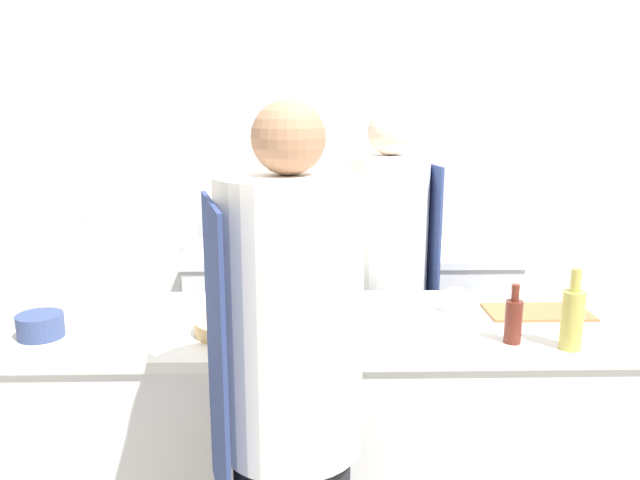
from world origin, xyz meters
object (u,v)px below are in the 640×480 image
(chef_at_stove, at_px, (388,285))
(bottle_vinegar, at_px, (572,318))
(bottle_olive_oil, at_px, (311,292))
(bowl_prep_small, at_px, (232,326))
(bottle_cooking_oil, at_px, (513,320))
(bottle_wine, at_px, (329,293))
(bowl_mixing_large, at_px, (373,331))
(chef_at_prep_near, at_px, (290,421))
(stockpot, at_px, (318,228))
(bowl_ceramic_blue, at_px, (40,326))
(cup, at_px, (456,301))
(oven_range, at_px, (125,299))

(chef_at_stove, distance_m, bottle_vinegar, 1.13)
(bottle_olive_oil, relative_size, bowl_prep_small, 0.97)
(bottle_olive_oil, height_order, bottle_cooking_oil, bottle_olive_oil)
(bottle_wine, xyz_separation_m, bowl_mixing_large, (0.15, -0.16, -0.10))
(bottle_wine, bearing_deg, chef_at_prep_near, -101.08)
(bottle_cooking_oil, relative_size, bowl_prep_small, 0.79)
(bottle_wine, bearing_deg, bottle_vinegar, -18.20)
(chef_at_prep_near, distance_m, bowl_mixing_large, 0.60)
(chef_at_prep_near, height_order, bottle_wine, chef_at_prep_near)
(bottle_cooking_oil, distance_m, stockpot, 1.61)
(chef_at_stove, bearing_deg, bottle_wine, -33.45)
(chef_at_prep_near, height_order, stockpot, chef_at_prep_near)
(bowl_ceramic_blue, bearing_deg, cup, 8.15)
(bottle_cooking_oil, xyz_separation_m, bowl_prep_small, (-1.02, 0.12, -0.06))
(bottle_olive_oil, height_order, bottle_vinegar, bottle_vinegar)
(oven_range, bearing_deg, cup, -41.51)
(chef_at_stove, relative_size, bottle_vinegar, 6.00)
(bottle_wine, relative_size, stockpot, 1.15)
(chef_at_prep_near, xyz_separation_m, cup, (0.66, 0.80, 0.09))
(bottle_cooking_oil, relative_size, bowl_ceramic_blue, 1.30)
(bottle_wine, bearing_deg, bottle_cooking_oil, -18.08)
(chef_at_prep_near, bearing_deg, bowl_prep_small, 6.73)
(chef_at_stove, xyz_separation_m, bottle_wine, (-0.32, -0.72, 0.19))
(bottle_cooking_oil, bearing_deg, bottle_vinegar, -18.59)
(chef_at_prep_near, bearing_deg, bowl_mixing_large, -43.46)
(chef_at_stove, relative_size, bottle_olive_oil, 6.56)
(chef_at_prep_near, relative_size, bottle_cooking_oil, 8.21)
(bottle_cooking_oil, distance_m, bowl_mixing_large, 0.51)
(bottle_vinegar, distance_m, bottle_wine, 0.88)
(stockpot, bearing_deg, bottle_vinegar, -60.68)
(chef_at_prep_near, height_order, bowl_prep_small, chef_at_prep_near)
(oven_range, height_order, chef_at_stove, chef_at_stove)
(bowl_prep_small, bearing_deg, bottle_vinegar, -8.46)
(chef_at_prep_near, bearing_deg, bottle_cooking_oil, -73.48)
(bowl_mixing_large, height_order, bowl_prep_small, bowl_mixing_large)
(bowl_mixing_large, distance_m, cup, 0.46)
(chef_at_stove, bearing_deg, bowl_prep_small, -49.53)
(bowl_mixing_large, relative_size, stockpot, 0.81)
(bottle_cooking_oil, bearing_deg, bottle_olive_oil, 158.57)
(bottle_vinegar, height_order, stockpot, bottle_vinegar)
(chef_at_prep_near, relative_size, bowl_mixing_large, 8.12)
(bowl_mixing_large, distance_m, stockpot, 1.43)
(bottle_vinegar, xyz_separation_m, stockpot, (-0.86, 1.53, 0.01))
(bottle_wine, relative_size, cup, 3.08)
(chef_at_stove, bearing_deg, stockpot, -156.27)
(bottle_vinegar, height_order, cup, bottle_vinegar)
(chef_at_stove, bearing_deg, bottle_olive_oil, -40.59)
(bottle_olive_oil, bearing_deg, bottle_wine, -44.95)
(chef_at_stove, height_order, bottle_wine, chef_at_stove)
(bowl_prep_small, bearing_deg, stockpot, 75.53)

